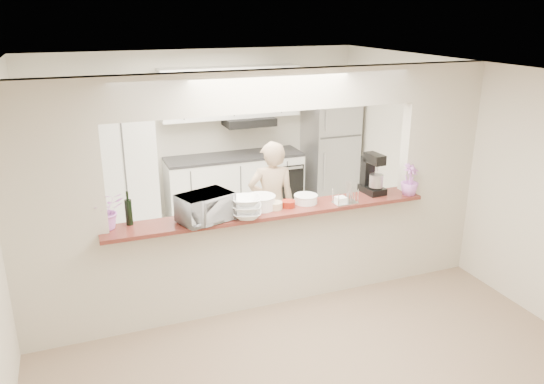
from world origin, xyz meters
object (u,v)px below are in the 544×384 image
toaster_oven (205,207)px  stand_mixer (372,175)px  person (272,205)px  refrigerator (330,152)px

toaster_oven → stand_mixer: size_ratio=1.11×
toaster_oven → person: bearing=23.1°
refrigerator → toaster_oven: 3.91m
refrigerator → person: (-1.70, -1.79, -0.07)m
refrigerator → stand_mixer: size_ratio=3.75×
stand_mixer → person: (-0.90, 0.79, -0.51)m
refrigerator → person: 2.47m
refrigerator → stand_mixer: bearing=-107.2°
refrigerator → toaster_oven: (-2.75, -2.75, 0.38)m
stand_mixer → person: 1.30m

